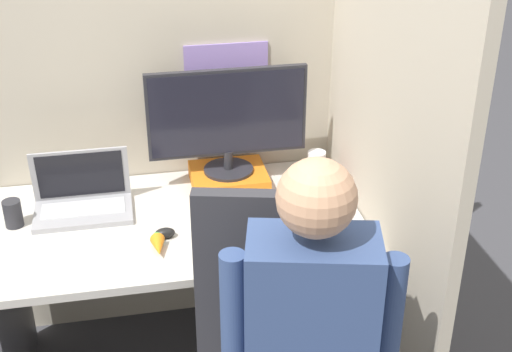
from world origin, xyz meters
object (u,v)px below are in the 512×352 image
object	(u,v)px
carrot_toy	(158,246)
coffee_mug	(316,164)
monitor	(227,118)
pen_cup	(13,213)
laptop	(83,201)
stapler	(321,183)
paper_box	(229,178)

from	to	relation	value
carrot_toy	coffee_mug	world-z (taller)	coffee_mug
monitor	pen_cup	xyz separation A→B (m)	(-0.80, -0.16, -0.24)
laptop	stapler	xyz separation A→B (m)	(0.90, -0.01, -0.02)
carrot_toy	pen_cup	bearing A→B (deg)	151.28
paper_box	stapler	world-z (taller)	paper_box
paper_box	pen_cup	size ratio (longest dim) A/B	2.93
coffee_mug	pen_cup	bearing A→B (deg)	-172.04
stapler	coffee_mug	distance (m)	0.12
monitor	carrot_toy	distance (m)	0.59
paper_box	monitor	distance (m)	0.26
paper_box	carrot_toy	xyz separation A→B (m)	(-0.31, -0.43, -0.01)
stapler	monitor	bearing A→B (deg)	161.92
laptop	coffee_mug	world-z (taller)	laptop
monitor	laptop	distance (m)	0.62
monitor	laptop	size ratio (longest dim) A/B	1.72
carrot_toy	coffee_mug	xyz separation A→B (m)	(0.66, 0.43, 0.03)
monitor	carrot_toy	world-z (taller)	monitor
paper_box	pen_cup	bearing A→B (deg)	-168.95
monitor	stapler	distance (m)	0.44
monitor	laptop	bearing A→B (deg)	-169.44
paper_box	carrot_toy	distance (m)	0.52
paper_box	coffee_mug	size ratio (longest dim) A/B	2.75
paper_box	stapler	bearing A→B (deg)	-17.66
stapler	pen_cup	distance (m)	1.14
monitor	carrot_toy	bearing A→B (deg)	-125.64
carrot_toy	laptop	bearing A→B (deg)	127.86
laptop	pen_cup	distance (m)	0.25
monitor	carrot_toy	xyz separation A→B (m)	(-0.31, -0.43, -0.26)
laptop	coffee_mug	size ratio (longest dim) A/B	3.31
stapler	laptop	bearing A→B (deg)	179.47
pen_cup	laptop	bearing A→B (deg)	12.84
stapler	pen_cup	world-z (taller)	pen_cup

